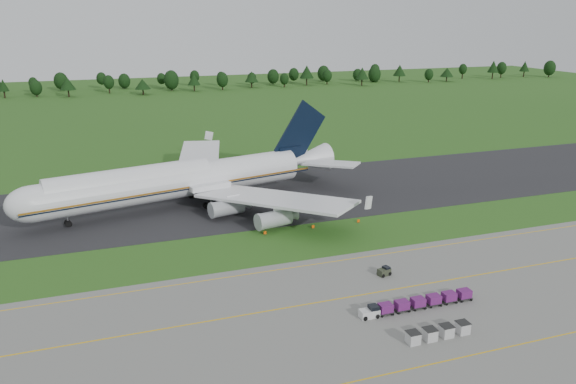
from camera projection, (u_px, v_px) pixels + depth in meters
name	position (u px, v px, depth m)	size (l,w,h in m)	color
ground	(289.00, 243.00, 99.98)	(600.00, 600.00, 0.00)	#275319
apron	(380.00, 343.00, 69.31)	(300.00, 52.00, 0.06)	slate
taxiway	(248.00, 197.00, 125.22)	(300.00, 40.00, 0.08)	black
apron_markings	(355.00, 315.00, 75.63)	(300.00, 30.20, 0.01)	#E0AA0D
tree_line	(133.00, 82.00, 293.47)	(525.94, 22.50, 11.69)	black
aircraft	(182.00, 180.00, 117.92)	(72.43, 68.75, 20.29)	white
baggage_train	(416.00, 303.00, 77.20)	(17.29, 1.57, 1.51)	silver
utility_cart	(384.00, 272.00, 87.26)	(2.18, 1.61, 1.08)	#2E3324
uld_row	(438.00, 332.00, 70.07)	(8.76, 1.56, 1.54)	#B0B0B0
edge_markers	(313.00, 227.00, 106.93)	(19.63, 0.30, 0.60)	#FF5708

